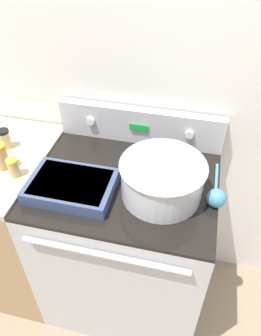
% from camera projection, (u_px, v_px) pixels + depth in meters
% --- Properties ---
extents(kitchen_wall, '(8.00, 0.05, 2.50)m').
position_uv_depth(kitchen_wall, '(144.00, 77.00, 1.50)').
color(kitchen_wall, silver).
rests_on(kitchen_wall, ground_plane).
extents(stove_range, '(0.81, 0.68, 0.93)m').
position_uv_depth(stove_range, '(126.00, 243.00, 1.75)').
color(stove_range, '#BCBCC1').
rests_on(stove_range, ground_plane).
extents(control_panel, '(0.81, 0.07, 0.18)m').
position_uv_depth(control_panel, '(140.00, 126.00, 1.61)').
color(control_panel, '#BCBCC1').
rests_on(control_panel, stove_range).
extents(side_counter, '(0.59, 0.65, 0.94)m').
position_uv_depth(side_counter, '(7.00, 219.00, 1.87)').
color(side_counter, tan).
rests_on(side_counter, ground_plane).
extents(mixing_bowl, '(0.35, 0.35, 0.16)m').
position_uv_depth(mixing_bowl, '(162.00, 178.00, 1.32)').
color(mixing_bowl, silver).
rests_on(mixing_bowl, stove_range).
extents(casserole_dish, '(0.36, 0.25, 0.06)m').
position_uv_depth(casserole_dish, '(71.00, 186.00, 1.37)').
color(casserole_dish, '#38476B').
rests_on(casserole_dish, stove_range).
extents(ladle, '(0.08, 0.29, 0.08)m').
position_uv_depth(ladle, '(216.00, 197.00, 1.32)').
color(ladle, teal).
rests_on(ladle, stove_range).
extents(spice_jar_yellow_cap, '(0.05, 0.05, 0.09)m').
position_uv_depth(spice_jar_yellow_cap, '(13.00, 167.00, 1.42)').
color(spice_jar_yellow_cap, tan).
rests_on(spice_jar_yellow_cap, side_counter).
extents(spice_jar_orange_cap, '(0.06, 0.06, 0.12)m').
position_uv_depth(spice_jar_orange_cap, '(1.00, 157.00, 1.45)').
color(spice_jar_orange_cap, tan).
rests_on(spice_jar_orange_cap, side_counter).
extents(spice_jar_black_cap, '(0.06, 0.06, 0.10)m').
position_uv_depth(spice_jar_black_cap, '(5.00, 139.00, 1.58)').
color(spice_jar_black_cap, tan).
rests_on(spice_jar_black_cap, side_counter).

